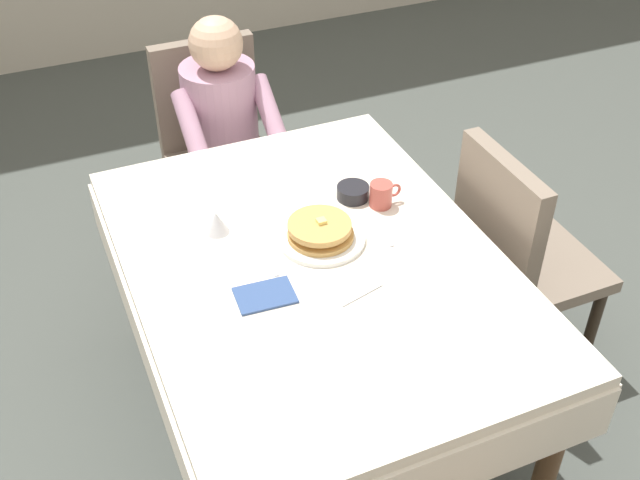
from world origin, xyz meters
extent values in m
plane|color=#474C47|center=(0.00, 0.00, 0.00)|extent=(14.00, 14.00, 0.00)
cube|color=silver|center=(0.00, 0.00, 0.72)|extent=(1.10, 1.50, 0.04)
cube|color=silver|center=(0.00, -0.76, 0.61)|extent=(1.10, 0.01, 0.18)
cube|color=silver|center=(0.00, 0.76, 0.61)|extent=(1.10, 0.01, 0.18)
cube|color=silver|center=(-0.56, 0.00, 0.61)|extent=(0.01, 1.50, 0.18)
cube|color=silver|center=(0.56, 0.00, 0.61)|extent=(0.01, 1.50, 0.18)
cylinder|color=brown|center=(0.47, -0.67, 0.35)|extent=(0.07, 0.07, 0.70)
cylinder|color=brown|center=(-0.47, 0.67, 0.35)|extent=(0.07, 0.07, 0.70)
cylinder|color=brown|center=(0.47, 0.67, 0.35)|extent=(0.07, 0.07, 0.70)
cube|color=#7A6B5B|center=(0.03, 1.07, 0.42)|extent=(0.44, 0.44, 0.05)
cube|color=#7A6B5B|center=(0.03, 1.27, 0.69)|extent=(0.44, 0.06, 0.48)
cylinder|color=#2D2319|center=(0.21, 0.89, 0.20)|extent=(0.04, 0.04, 0.40)
cylinder|color=#2D2319|center=(-0.15, 0.89, 0.20)|extent=(0.04, 0.04, 0.40)
cylinder|color=#2D2319|center=(0.21, 1.25, 0.20)|extent=(0.04, 0.04, 0.40)
cylinder|color=#2D2319|center=(-0.15, 1.25, 0.20)|extent=(0.04, 0.04, 0.40)
cylinder|color=#B2849E|center=(0.03, 1.05, 0.68)|extent=(0.30, 0.30, 0.46)
sphere|color=#D8AD8C|center=(0.03, 1.03, 1.02)|extent=(0.21, 0.21, 0.21)
cylinder|color=#B2849E|center=(0.19, 0.91, 0.75)|extent=(0.08, 0.29, 0.23)
cylinder|color=#B2849E|center=(-0.13, 0.91, 0.75)|extent=(0.08, 0.29, 0.23)
cylinder|color=#383D51|center=(0.11, 0.87, 0.23)|extent=(0.10, 0.10, 0.45)
cylinder|color=#383D51|center=(-0.05, 0.87, 0.23)|extent=(0.10, 0.10, 0.45)
cube|color=#7A6B5B|center=(0.87, 0.00, 0.42)|extent=(0.44, 0.44, 0.05)
cube|color=#7A6B5B|center=(0.67, 0.00, 0.69)|extent=(0.06, 0.44, 0.48)
cylinder|color=#2D2319|center=(1.05, 0.18, 0.20)|extent=(0.04, 0.04, 0.40)
cylinder|color=#2D2319|center=(1.05, -0.18, 0.20)|extent=(0.04, 0.04, 0.40)
cylinder|color=#2D2319|center=(0.69, 0.18, 0.20)|extent=(0.04, 0.04, 0.40)
cylinder|color=#2D2319|center=(0.69, -0.18, 0.20)|extent=(0.04, 0.04, 0.40)
cylinder|color=white|center=(0.06, 0.08, 0.75)|extent=(0.28, 0.28, 0.02)
cylinder|color=tan|center=(0.05, 0.08, 0.76)|extent=(0.21, 0.21, 0.02)
cylinder|color=tan|center=(0.06, 0.08, 0.78)|extent=(0.17, 0.17, 0.02)
cylinder|color=tan|center=(0.05, 0.08, 0.80)|extent=(0.20, 0.20, 0.02)
cube|color=#F4E072|center=(0.06, 0.08, 0.81)|extent=(0.03, 0.03, 0.01)
cylinder|color=#B24C42|center=(0.31, 0.18, 0.78)|extent=(0.08, 0.08, 0.08)
torus|color=#B24C42|center=(0.36, 0.18, 0.79)|extent=(0.05, 0.01, 0.05)
cylinder|color=black|center=(0.25, 0.25, 0.76)|extent=(0.11, 0.11, 0.04)
cone|color=silver|center=(-0.23, 0.25, 0.78)|extent=(0.08, 0.08, 0.07)
cube|color=silver|center=(-0.13, 0.06, 0.74)|extent=(0.02, 0.18, 0.00)
cube|color=silver|center=(0.25, 0.06, 0.74)|extent=(0.01, 0.20, 0.00)
cube|color=silver|center=(0.06, -0.20, 0.74)|extent=(0.15, 0.05, 0.00)
cube|color=#334C7F|center=(-0.20, -0.10, 0.74)|extent=(0.18, 0.13, 0.01)
camera|label=1|loc=(-0.71, -1.70, 2.27)|focal=43.89mm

